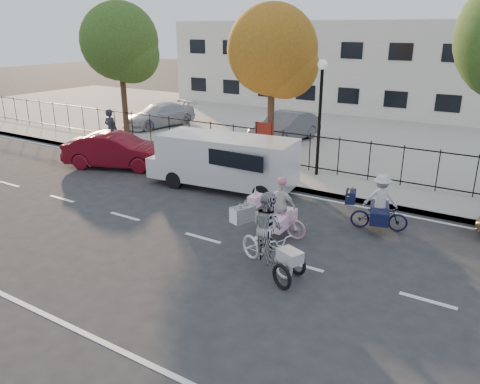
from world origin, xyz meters
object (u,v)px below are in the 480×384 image
Objects in this scene: white_van at (224,160)px; red_sedan at (117,151)px; lot_car_b at (275,128)px; lamppost at (321,98)px; lot_car_a at (160,115)px; pedestrian at (111,130)px; zebra_trike at (267,240)px; bull_bike at (379,208)px; unicorn_bike at (280,214)px; lot_car_c at (286,127)px.

white_van reaches higher than red_sedan.
lot_car_b is (-1.78, 7.27, -0.32)m from white_van.
white_van is (-2.39, -2.86, -2.05)m from lamppost.
lot_car_b is at bearing 133.36° from lamppost.
lot_car_a reaches higher than lot_car_b.
pedestrian is at bearing -143.64° from lot_car_b.
bull_bike is (1.61, 3.74, -0.09)m from zebra_trike.
lot_car_a is at bearing 173.15° from lot_car_b.
lot_car_a is at bearing 136.75° from white_van.
red_sedan reaches higher than lot_car_b.
bull_bike reaches higher than lot_car_b.
zebra_trike is at bearing -73.18° from lot_car_b.
lot_car_b is at bearing 97.52° from white_van.
white_van is 11.36m from lot_car_a.
red_sedan is (-9.52, 4.35, -0.04)m from zebra_trike.
white_van is at bearing 66.53° from bull_bike.
white_van is 1.25× the size of lot_car_a.
zebra_trike is 0.52× the size of red_sedan.
pedestrian reaches higher than unicorn_bike.
lamppost reaches higher than pedestrian.
lot_car_c reaches higher than lot_car_a.
lamppost is at bearing -44.27° from lot_car_c.
zebra_trike is 17.46m from lot_car_a.
lamppost is at bearing -6.51° from lot_car_a.
unicorn_bike is at bearing 39.78° from zebra_trike.
unicorn_bike is (1.24, -5.51, -2.47)m from lamppost.
unicorn_bike is at bearing 114.65° from bull_bike.
zebra_trike is at bearing -134.64° from red_sedan.
zebra_trike is 0.53× the size of lot_car_b.
lot_car_b is (-6.00, 11.75, -0.01)m from zebra_trike.
unicorn_bike is 0.39× the size of lot_car_a.
bull_bike reaches higher than lot_car_a.
lamppost is 12.34m from lot_car_a.
lamppost reaches higher than zebra_trike.
lamppost is 2.32× the size of bull_bike.
lamppost reaches higher than lot_car_a.
red_sedan is (-8.93, 2.51, 0.07)m from unicorn_bike.
red_sedan is at bearing 136.92° from pedestrian.
lot_car_a is 1.04× the size of lot_car_b.
red_sedan is (-5.30, -0.14, -0.34)m from white_van.
unicorn_bike is at bearing -71.65° from lot_car_b.
lamppost is 9.97m from pedestrian.
zebra_trike is at bearing -52.92° from white_van.
lamppost is at bearing -175.82° from pedestrian.
lamppost is 0.99× the size of lot_car_c.
bull_bike is (3.45, -3.61, -2.44)m from lamppost.
lot_car_a is at bearing 71.33° from zebra_trike.
pedestrian is (-9.66, -1.40, -2.01)m from lamppost.
red_sedan is 8.45m from lot_car_c.
lot_car_c reaches higher than red_sedan.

